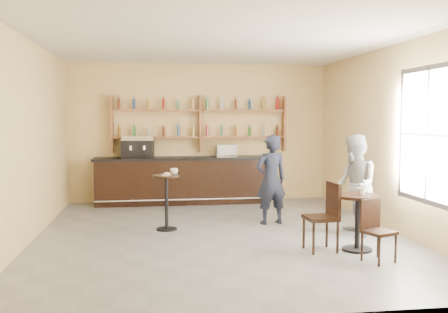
{
  "coord_description": "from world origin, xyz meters",
  "views": [
    {
      "loc": [
        -1.06,
        -8.16,
        1.97
      ],
      "look_at": [
        0.2,
        0.8,
        1.25
      ],
      "focal_mm": 40.0,
      "sensor_mm": 36.0,
      "label": 1
    }
  ],
  "objects": [
    {
      "name": "bar_counter",
      "position": [
        -0.46,
        3.15,
        0.53
      ],
      "size": [
        3.9,
        0.76,
        1.06
      ],
      "primitive_type": null,
      "color": "black",
      "rests_on": "floor"
    },
    {
      "name": "floor",
      "position": [
        0.0,
        0.0,
        0.0
      ],
      "size": [
        7.0,
        7.0,
        0.0
      ],
      "primitive_type": "plane",
      "color": "slate",
      "rests_on": "ground"
    },
    {
      "name": "chair_south",
      "position": [
        1.95,
        -1.86,
        0.42
      ],
      "size": [
        0.47,
        0.47,
        0.84
      ],
      "primitive_type": null,
      "rotation": [
        0.0,
        0.0,
        0.38
      ],
      "color": "black",
      "rests_on": "floor"
    },
    {
      "name": "liquor_bottles",
      "position": [
        0.0,
        3.37,
        1.98
      ],
      "size": [
        3.68,
        0.1,
        1.0
      ],
      "primitive_type": null,
      "color": "#8C5919",
      "rests_on": "shelf_unit"
    },
    {
      "name": "ceiling",
      "position": [
        0.0,
        0.0,
        3.2
      ],
      "size": [
        7.0,
        7.0,
        0.0
      ],
      "primitive_type": "plane",
      "rotation": [
        3.14,
        0.0,
        0.0
      ],
      "color": "white",
      "rests_on": "wall_back"
    },
    {
      "name": "wall_left",
      "position": [
        -3.0,
        0.0,
        1.6
      ],
      "size": [
        0.0,
        7.0,
        7.0
      ],
      "primitive_type": "plane",
      "rotation": [
        1.57,
        0.0,
        1.57
      ],
      "color": "#E3C281",
      "rests_on": "floor"
    },
    {
      "name": "patron_second",
      "position": [
        2.2,
        -0.41,
        0.84
      ],
      "size": [
        0.72,
        0.88,
        1.69
      ],
      "primitive_type": "imported",
      "rotation": [
        0.0,
        0.0,
        -1.67
      ],
      "color": "gray",
      "rests_on": "floor"
    },
    {
      "name": "window_pane",
      "position": [
        2.99,
        -1.2,
        1.7
      ],
      "size": [
        0.0,
        2.0,
        2.0
      ],
      "primitive_type": "plane",
      "rotation": [
        1.57,
        0.0,
        -1.57
      ],
      "color": "white",
      "rests_on": "wall_right"
    },
    {
      "name": "man_main",
      "position": [
        1.06,
        0.72,
        0.82
      ],
      "size": [
        0.67,
        0.51,
        1.65
      ],
      "primitive_type": "imported",
      "rotation": [
        0.0,
        0.0,
        3.35
      ],
      "color": "black",
      "rests_on": "floor"
    },
    {
      "name": "wall_back",
      "position": [
        0.0,
        3.5,
        1.6
      ],
      "size": [
        7.0,
        0.0,
        7.0
      ],
      "primitive_type": "plane",
      "rotation": [
        1.57,
        0.0,
        0.0
      ],
      "color": "#E3C281",
      "rests_on": "floor"
    },
    {
      "name": "pastry_case",
      "position": [
        0.59,
        3.15,
        1.19
      ],
      "size": [
        0.47,
        0.38,
        0.28
      ],
      "primitive_type": null,
      "rotation": [
        0.0,
        0.0,
        0.01
      ],
      "color": "silver",
      "rests_on": "bar_counter"
    },
    {
      "name": "shelf_unit",
      "position": [
        0.0,
        3.37,
        1.81
      ],
      "size": [
        4.0,
        0.26,
        1.4
      ],
      "primitive_type": null,
      "color": "brown",
      "rests_on": "wall_back"
    },
    {
      "name": "window_frame",
      "position": [
        2.99,
        -1.2,
        1.7
      ],
      "size": [
        0.04,
        1.7,
        2.1
      ],
      "primitive_type": null,
      "color": "black",
      "rests_on": "wall_right"
    },
    {
      "name": "cup_cafe",
      "position": [
        1.95,
        -1.26,
        0.88
      ],
      "size": [
        0.14,
        0.14,
        0.1
      ],
      "primitive_type": "imported",
      "rotation": [
        0.0,
        0.0,
        0.36
      ],
      "color": "white",
      "rests_on": "cafe_table"
    },
    {
      "name": "cafe_table",
      "position": [
        1.9,
        -1.26,
        0.42
      ],
      "size": [
        0.86,
        0.86,
        0.83
      ],
      "primitive_type": null,
      "rotation": [
        0.0,
        0.0,
        0.4
      ],
      "color": "black",
      "rests_on": "floor"
    },
    {
      "name": "donut",
      "position": [
        -0.85,
        0.47,
        0.99
      ],
      "size": [
        0.11,
        0.11,
        0.04
      ],
      "primitive_type": "torus",
      "rotation": [
        0.0,
        0.0,
        0.02
      ],
      "color": "#D48C4D",
      "rests_on": "napkin"
    },
    {
      "name": "espresso_machine",
      "position": [
        -1.42,
        3.15,
        1.3
      ],
      "size": [
        0.74,
        0.52,
        0.49
      ],
      "primitive_type": null,
      "rotation": [
        0.0,
        0.0,
        -0.12
      ],
      "color": "black",
      "rests_on": "bar_counter"
    },
    {
      "name": "pedestal_table",
      "position": [
        -0.86,
        0.48,
        0.48
      ],
      "size": [
        0.56,
        0.56,
        0.96
      ],
      "primitive_type": null,
      "rotation": [
        0.0,
        0.0,
        0.22
      ],
      "color": "black",
      "rests_on": "floor"
    },
    {
      "name": "wall_front",
      "position": [
        0.0,
        -3.5,
        1.6
      ],
      "size": [
        7.0,
        0.0,
        7.0
      ],
      "primitive_type": "plane",
      "rotation": [
        -1.57,
        0.0,
        0.0
      ],
      "color": "#E3C281",
      "rests_on": "floor"
    },
    {
      "name": "cup_pedestal",
      "position": [
        -0.72,
        0.58,
        1.02
      ],
      "size": [
        0.14,
        0.14,
        0.1
      ],
      "primitive_type": "imported",
      "rotation": [
        0.0,
        0.0,
        -0.02
      ],
      "color": "white",
      "rests_on": "pedestal_table"
    },
    {
      "name": "chair_west",
      "position": [
        1.35,
        -1.21,
        0.5
      ],
      "size": [
        0.47,
        0.47,
        1.01
      ],
      "primitive_type": null,
      "rotation": [
        0.0,
        0.0,
        -1.49
      ],
      "color": "black",
      "rests_on": "floor"
    },
    {
      "name": "napkin",
      "position": [
        -0.86,
        0.48,
        0.97
      ],
      "size": [
        0.16,
        0.16,
        0.0
      ],
      "primitive_type": "cube",
      "rotation": [
        0.0,
        0.0,
        0.06
      ],
      "color": "white",
      "rests_on": "pedestal_table"
    },
    {
      "name": "wall_right",
      "position": [
        3.0,
        0.0,
        1.6
      ],
      "size": [
        0.0,
        7.0,
        7.0
      ],
      "primitive_type": "plane",
      "rotation": [
        1.57,
        0.0,
        -1.57
      ],
      "color": "#E3C281",
      "rests_on": "floor"
    }
  ]
}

